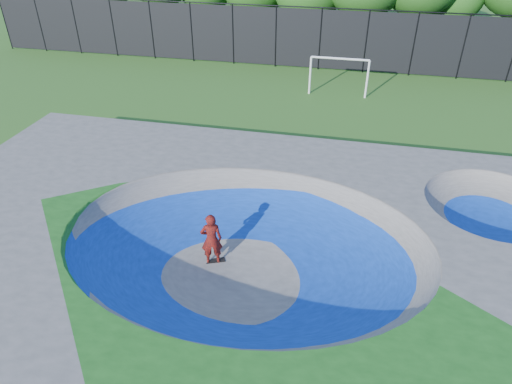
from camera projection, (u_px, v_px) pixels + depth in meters
ground at (246, 274)px, 14.12m from camera, size 120.00×120.00×0.00m
skate_deck at (246, 255)px, 13.71m from camera, size 22.00×14.00×1.50m
skater at (211, 239)px, 14.10m from camera, size 0.78×0.63×1.84m
skateboard at (213, 261)px, 14.58m from camera, size 0.80×0.53×0.05m
soccer_goal at (339, 69)px, 26.29m from camera, size 3.42×0.12×2.26m
fence at (320, 38)px, 30.27m from camera, size 48.09×0.09×4.04m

